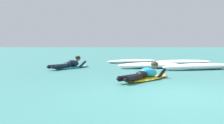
{
  "coord_description": "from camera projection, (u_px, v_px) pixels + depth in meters",
  "views": [
    {
      "loc": [
        -1.35,
        -6.06,
        1.03
      ],
      "look_at": [
        -1.3,
        4.56,
        0.37
      ],
      "focal_mm": 49.77,
      "sensor_mm": 36.0,
      "label": 1
    }
  ],
  "objects": [
    {
      "name": "ground_plane",
      "position": [
        137.0,
        63.0,
        16.1
      ],
      "size": [
        120.0,
        120.0,
        0.0
      ],
      "primitive_type": "plane",
      "color": "#387A75"
    },
    {
      "name": "surfer_near",
      "position": [
        145.0,
        75.0,
        8.64
      ],
      "size": [
        1.77,
        2.36,
        0.53
      ],
      "color": "yellow",
      "rests_on": "ground"
    },
    {
      "name": "surfer_far",
      "position": [
        69.0,
        65.0,
        12.56
      ],
      "size": [
        1.57,
        2.46,
        0.54
      ],
      "color": "#2DB2D1",
      "rests_on": "ground"
    },
    {
      "name": "whitewater_front",
      "position": [
        197.0,
        67.0,
        11.9
      ],
      "size": [
        3.09,
        1.45,
        0.25
      ],
      "color": "white",
      "rests_on": "ground"
    },
    {
      "name": "whitewater_far_band",
      "position": [
        149.0,
        65.0,
        12.6
      ],
      "size": [
        2.73,
        1.21,
        0.24
      ],
      "color": "white",
      "rests_on": "ground"
    },
    {
      "name": "whitewater_mid_left",
      "position": [
        181.0,
        62.0,
        15.5
      ],
      "size": [
        3.13,
        1.6,
        0.18
      ],
      "color": "white",
      "rests_on": "ground"
    },
    {
      "name": "whitewater_back",
      "position": [
        131.0,
        61.0,
        15.99
      ],
      "size": [
        2.8,
        1.55,
        0.18
      ],
      "color": "white",
      "rests_on": "ground"
    }
  ]
}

